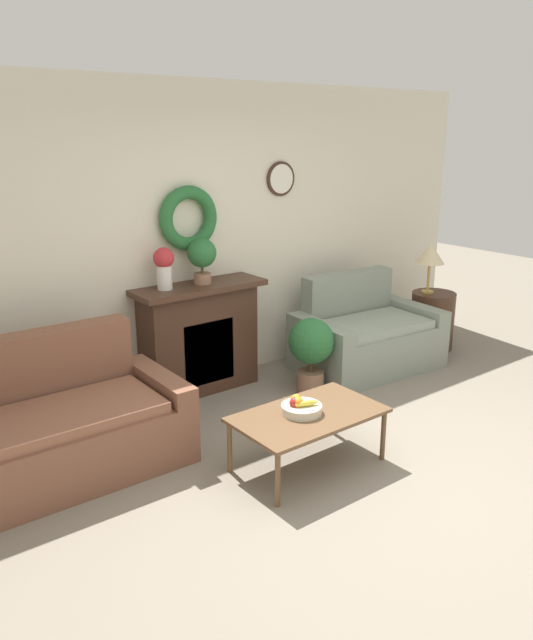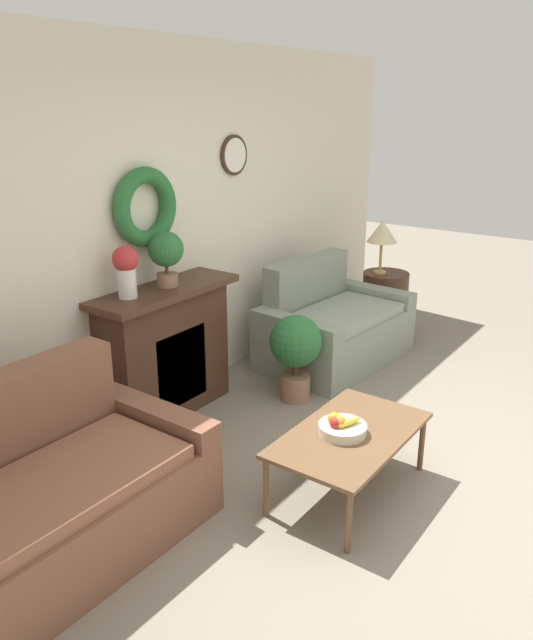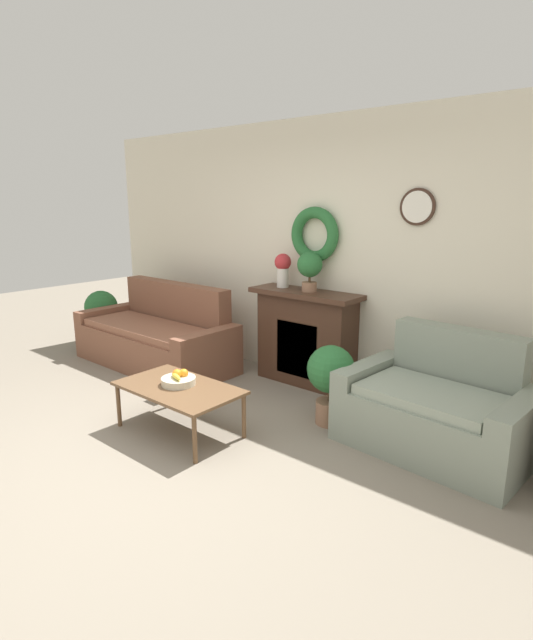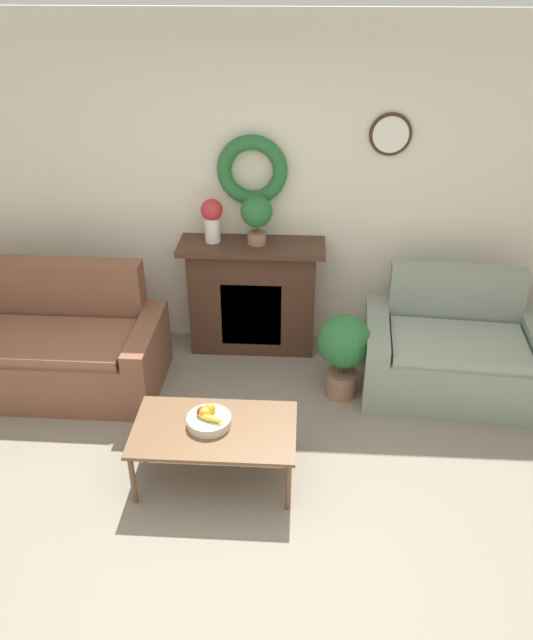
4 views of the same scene
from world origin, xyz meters
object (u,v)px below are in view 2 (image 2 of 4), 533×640
Objects in this scene: side_table_by_loveseat at (384,302)px; potted_plant_on_mantel at (166,253)px; vase_on_mantel_left at (126,268)px; potted_plant_floor_by_loveseat at (296,348)px; loveseat_right at (332,328)px; fruit_bowl at (341,427)px; fireplace at (166,351)px; coffee_table at (350,438)px; table_lamp at (382,232)px; couch_left at (14,519)px.

potted_plant_on_mantel is at bearing 168.32° from side_table_by_loveseat.
potted_plant_floor_by_loveseat is (1.06, -0.67, -0.77)m from vase_on_mantel_left.
potted_plant_on_mantel reaches higher than loveseat_right.
fireplace is at bearing 84.22° from fruit_bowl.
potted_plant_floor_by_loveseat is at bearing 45.28° from fruit_bowl.
side_table_by_loveseat is at bearing -11.80° from fireplace.
fireplace is 1.14× the size of coffee_table.
fireplace is 4.17× the size of fruit_bowl.
vase_on_mantel_left reaches higher than table_lamp.
coffee_table is 1.97× the size of table_lamp.
couch_left reaches higher than side_table_by_loveseat.
couch_left is 1.41× the size of loveseat_right.
fireplace reaches higher than side_table_by_loveseat.
coffee_table is 2.61× the size of potted_plant_on_mantel.
table_lamp is at bearing 141.34° from side_table_by_loveseat.
vase_on_mantel_left reaches higher than fruit_bowl.
fruit_bowl is 1.77m from potted_plant_on_mantel.
table_lamp is (2.66, 1.12, 0.67)m from coffee_table.
side_table_by_loveseat is (2.72, 1.07, -0.06)m from coffee_table.
loveseat_right is at bearing 31.32° from fruit_bowl.
loveseat_right is 2.08m from fruit_bowl.
vase_on_mantel_left is at bearing 169.83° from loveseat_right.
fruit_bowl is 1.76m from vase_on_mantel_left.
side_table_by_loveseat is 0.88× the size of potted_plant_floor_by_loveseat.
side_table_by_loveseat is at bearing 1.75° from loveseat_right.
couch_left is 1.87m from coffee_table.
vase_on_mantel_left is (-2.92, 0.55, 0.89)m from side_table_by_loveseat.
coffee_table is (-1.74, -1.12, 0.06)m from loveseat_right.
side_table_by_loveseat is at bearing -11.68° from potted_plant_on_mantel.
table_lamp is at bearing 21.81° from fruit_bowl.
fruit_bowl is 2.95m from side_table_by_loveseat.
potted_plant_on_mantel is (1.74, 0.60, 0.92)m from couch_left.
potted_plant_on_mantel is (-1.57, 0.48, 0.93)m from loveseat_right.
potted_plant_on_mantel is 1.25m from potted_plant_floor_by_loveseat.
potted_plant_floor_by_loveseat is (0.70, -0.65, -0.81)m from potted_plant_on_mantel.
potted_plant_floor_by_loveseat reaches higher than fruit_bowl.
side_table_by_loveseat is (2.60, -0.54, -0.19)m from fireplace.
loveseat_right is 2.71× the size of table_lamp.
couch_left reaches higher than fruit_bowl.
coffee_table is 1.49× the size of potted_plant_floor_by_loveseat.
vase_on_mantel_left reaches higher than couch_left.
loveseat_right is at bearing 2.54° from couch_left.
potted_plant_floor_by_loveseat is at bearing 47.74° from coffee_table.
couch_left is 2.06m from potted_plant_on_mantel.
table_lamp is at bearing 4.44° from loveseat_right.
table_lamp reaches higher than side_table_by_loveseat.
fruit_bowl is (-1.78, -1.08, 0.13)m from loveseat_right.
potted_plant_on_mantel is (-2.56, 0.53, 0.93)m from side_table_by_loveseat.
potted_plant_on_mantel is 0.57× the size of potted_plant_floor_by_loveseat.
potted_plant_on_mantel reaches higher than side_table_by_loveseat.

